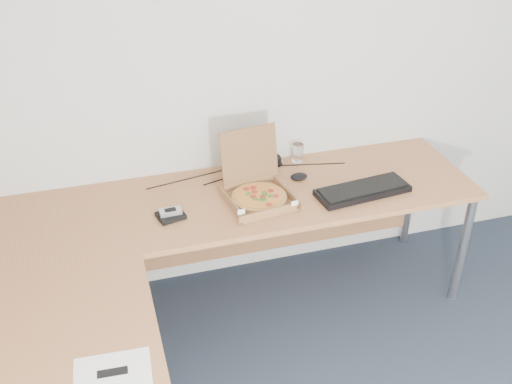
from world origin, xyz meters
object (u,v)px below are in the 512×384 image
object	(u,v)px
drinking_glass	(298,153)
wallet	(171,216)
desk	(196,261)
pizza_box	(258,193)
keyboard	(363,191)

from	to	relation	value
drinking_glass	wallet	world-z (taller)	drinking_glass
desk	pizza_box	size ratio (longest dim) A/B	6.81
wallet	desk	bearing A→B (deg)	-94.72
desk	drinking_glass	size ratio (longest dim) A/B	22.69
desk	wallet	bearing A→B (deg)	98.99
wallet	pizza_box	bearing A→B (deg)	-8.85
desk	keyboard	bearing A→B (deg)	16.45
drinking_glass	keyboard	bearing A→B (deg)	-63.64
desk	keyboard	xyz separation A→B (m)	(0.95, 0.28, 0.05)
desk	drinking_glass	world-z (taller)	drinking_glass
drinking_glass	pizza_box	bearing A→B (deg)	-135.37
desk	pizza_box	bearing A→B (deg)	42.73
wallet	keyboard	bearing A→B (deg)	-16.94
keyboard	wallet	xyz separation A→B (m)	(-1.00, 0.06, -0.00)
keyboard	desk	bearing A→B (deg)	-169.76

